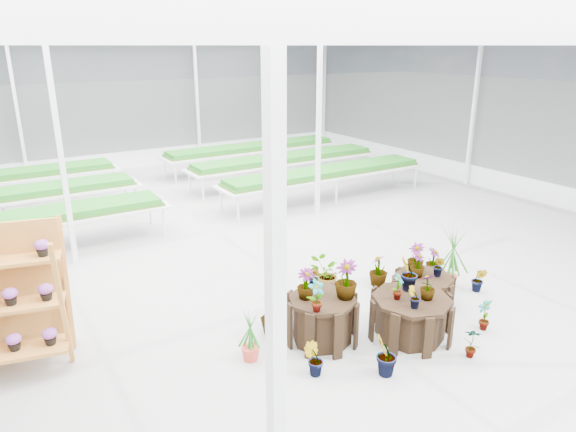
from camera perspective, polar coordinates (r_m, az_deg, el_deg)
ground_plane at (r=8.87m, az=2.25°, el=-9.83°), size 24.00×24.00×0.00m
greenhouse_shell at (r=8.05m, az=2.45°, el=4.41°), size 18.00×24.00×4.50m
steel_frame at (r=8.05m, az=2.45°, el=4.41°), size 18.00×24.00×4.50m
nursery_benches at (r=14.83m, az=-13.59°, el=3.15°), size 16.00×7.00×0.84m
plinth_tall at (r=7.74m, az=3.83°, el=-11.39°), size 1.21×1.21×0.71m
plinth_mid at (r=8.07m, az=13.45°, el=-10.85°), size 1.58×1.58×0.64m
plinth_low at (r=9.19m, az=14.76°, el=-7.82°), size 1.23×1.23×0.46m
nursery_plants at (r=8.46m, az=9.06°, el=-7.63°), size 4.80×3.23×1.34m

